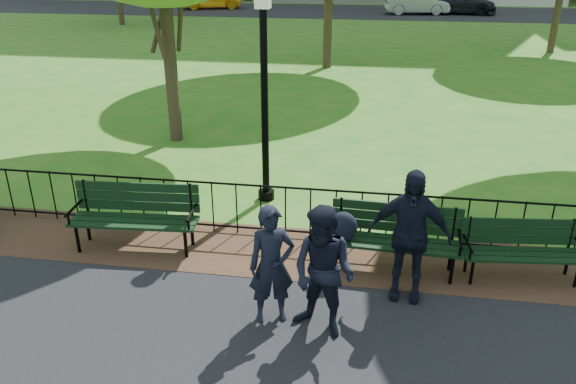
% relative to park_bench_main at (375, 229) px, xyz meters
% --- Properties ---
extents(ground, '(120.00, 120.00, 0.00)m').
position_rel_park_bench_main_xyz_m(ground, '(-0.41, -1.25, -0.65)').
color(ground, '#26671B').
extents(dirt_strip, '(60.00, 1.60, 0.01)m').
position_rel_park_bench_main_xyz_m(dirt_strip, '(-0.41, 0.25, -0.63)').
color(dirt_strip, '#382116').
rests_on(dirt_strip, ground).
extents(far_street, '(70.00, 9.00, 0.01)m').
position_rel_park_bench_main_xyz_m(far_street, '(-0.41, 33.75, -0.64)').
color(far_street, black).
rests_on(far_street, ground).
extents(iron_fence, '(24.06, 0.06, 1.00)m').
position_rel_park_bench_main_xyz_m(iron_fence, '(-0.41, 0.75, -0.15)').
color(iron_fence, black).
rests_on(iron_fence, ground).
extents(park_bench_main, '(1.89, 0.67, 1.06)m').
position_rel_park_bench_main_xyz_m(park_bench_main, '(0.00, 0.00, 0.00)').
color(park_bench_main, black).
rests_on(park_bench_main, ground).
extents(park_bench_left_a, '(1.98, 0.73, 1.10)m').
position_rel_park_bench_main_xyz_m(park_bench_left_a, '(-3.65, 0.11, -0.02)').
color(park_bench_left_a, black).
rests_on(park_bench_left_a, ground).
extents(park_bench_right_a, '(1.69, 0.68, 0.93)m').
position_rel_park_bench_main_xyz_m(park_bench_right_a, '(2.05, 0.11, -0.11)').
color(park_bench_right_a, black).
rests_on(park_bench_right_a, ground).
extents(lamppost, '(0.35, 0.35, 3.85)m').
position_rel_park_bench_main_xyz_m(lamppost, '(-2.01, 2.16, 1.45)').
color(lamppost, black).
rests_on(lamppost, ground).
extents(person_left, '(0.65, 0.53, 1.55)m').
position_rel_park_bench_main_xyz_m(person_left, '(-1.23, -1.42, 0.14)').
color(person_left, black).
rests_on(person_left, asphalt_path).
extents(person_mid, '(0.91, 0.71, 1.67)m').
position_rel_park_bench_main_xyz_m(person_mid, '(-0.58, -1.58, 0.20)').
color(person_mid, black).
rests_on(person_mid, asphalt_path).
extents(person_right, '(1.11, 0.54, 1.83)m').
position_rel_park_bench_main_xyz_m(person_right, '(0.43, -0.63, 0.28)').
color(person_right, black).
rests_on(person_right, asphalt_path).
extents(sedan_silver, '(4.33, 1.97, 1.38)m').
position_rel_park_bench_main_xyz_m(sedan_silver, '(2.18, 32.66, 0.05)').
color(sedan_silver, '#9EA1A6').
rests_on(sedan_silver, far_street).
extents(sedan_dark, '(5.32, 2.60, 1.49)m').
position_rel_park_bench_main_xyz_m(sedan_dark, '(4.84, 33.46, 0.11)').
color(sedan_dark, black).
rests_on(sedan_dark, far_street).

